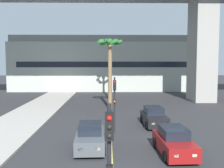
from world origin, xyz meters
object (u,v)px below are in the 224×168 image
object	(u,v)px
palm_tree_near_median	(110,49)
car_queue_front	(90,137)
car_queue_second	(154,117)
palm_tree_mid_median	(110,54)
car_queue_third	(174,142)
traffic_light_median_near	(109,157)
traffic_light_median_far	(115,97)

from	to	relation	value
palm_tree_near_median	car_queue_front	bearing A→B (deg)	-93.39
car_queue_second	palm_tree_mid_median	world-z (taller)	palm_tree_mid_median
car_queue_front	palm_tree_mid_median	world-z (taller)	palm_tree_mid_median
car_queue_third	palm_tree_mid_median	size ratio (longest dim) A/B	0.52
traffic_light_median_near	palm_tree_mid_median	distance (m)	23.69
car_queue_front	car_queue_third	size ratio (longest dim) A/B	1.00
palm_tree_near_median	car_queue_second	bearing A→B (deg)	-78.60
car_queue_second	traffic_light_median_near	distance (m)	15.80
car_queue_third	traffic_light_median_near	xyz separation A→B (m)	(-3.79, -8.05, 1.99)
car_queue_third	palm_tree_near_median	size ratio (longest dim) A/B	0.47
car_queue_second	car_queue_third	bearing A→B (deg)	-90.52
traffic_light_median_near	palm_tree_near_median	size ratio (longest dim) A/B	0.48
car_queue_front	car_queue_third	bearing A→B (deg)	-12.61
car_queue_front	traffic_light_median_far	distance (m)	4.57
car_queue_third	palm_tree_near_median	world-z (taller)	palm_tree_near_median
car_queue_third	traffic_light_median_far	size ratio (longest dim) A/B	0.99
car_queue_third	traffic_light_median_far	bearing A→B (deg)	124.04
car_queue_third	palm_tree_mid_median	bearing A→B (deg)	102.95
car_queue_second	palm_tree_mid_median	distance (m)	10.52
car_queue_third	palm_tree_near_median	xyz separation A→B (m)	(-3.50, 24.82, 6.47)
car_queue_front	traffic_light_median_far	xyz separation A→B (m)	(1.60, 3.79, 1.99)
car_queue_front	car_queue_second	bearing A→B (deg)	50.57
car_queue_second	traffic_light_median_near	xyz separation A→B (m)	(-3.86, -15.20, 1.99)
car_queue_third	palm_tree_near_median	distance (m)	25.89
traffic_light_median_near	palm_tree_near_median	world-z (taller)	palm_tree_near_median
car_queue_front	traffic_light_median_far	bearing A→B (deg)	67.05
palm_tree_near_median	car_queue_third	bearing A→B (deg)	-81.97
traffic_light_median_near	traffic_light_median_far	world-z (taller)	same
traffic_light_median_far	traffic_light_median_near	bearing A→B (deg)	-92.18
car_queue_third	car_queue_front	bearing A→B (deg)	167.39
palm_tree_near_median	traffic_light_median_far	bearing A→B (deg)	-89.42
car_queue_second	palm_tree_near_median	bearing A→B (deg)	101.40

